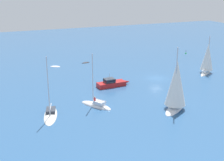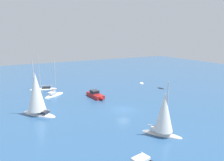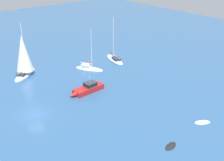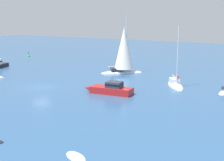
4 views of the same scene
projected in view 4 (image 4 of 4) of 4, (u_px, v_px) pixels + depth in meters
The scene contains 6 objects.
ground_plane at pixel (41, 87), 50.32m from camera, with size 164.76×164.76×0.00m, color #2D5684.
rib at pixel (76, 157), 26.21m from camera, with size 2.21×2.70×0.43m.
yacht_1 at pixel (175, 85), 50.89m from camera, with size 6.28×4.75×9.54m.
sailboat_1 at pixel (124, 52), 60.80m from camera, with size 6.33×7.33×11.00m.
motor_cruiser at pixel (110, 89), 46.24m from camera, with size 2.43×7.25×2.90m.
mooring_buoy at pixel (29, 57), 83.66m from camera, with size 0.76×0.76×1.58m.
Camera 4 is at (-38.64, -32.07, 11.13)m, focal length 54.36 mm.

